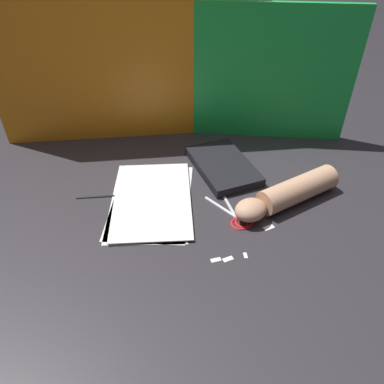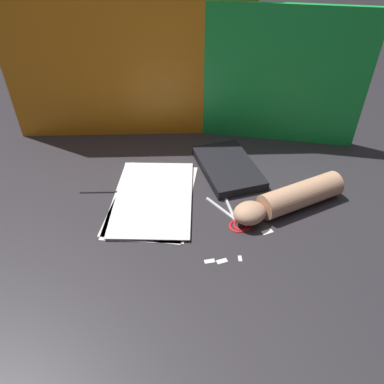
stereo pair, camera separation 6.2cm
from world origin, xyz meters
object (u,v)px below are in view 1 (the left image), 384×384
Objects in this scene: paper_stack at (151,200)px; hand_forearm at (288,194)px; book_closed at (223,166)px; scissors at (235,215)px.

hand_forearm is (0.38, -0.02, 0.03)m from paper_stack.
paper_stack is 0.26m from book_closed.
scissors is at bearing -86.88° from book_closed.
paper_stack is 1.09× the size of hand_forearm.
book_closed is 0.90× the size of hand_forearm.
scissors is (0.01, -0.22, -0.01)m from book_closed.
hand_forearm reaches higher than paper_stack.
scissors is at bearing -161.72° from hand_forearm.
book_closed is at bearing 133.36° from hand_forearm.
book_closed is 1.75× the size of scissors.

